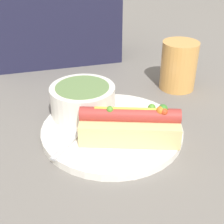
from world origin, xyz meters
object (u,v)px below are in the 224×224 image
(hot_dog, at_px, (130,125))
(drinking_glass, at_px, (179,66))
(soup_bowl, at_px, (83,99))
(spoon, at_px, (92,120))

(hot_dog, distance_m, drinking_glass, 0.24)
(soup_bowl, bearing_deg, spoon, -74.89)
(spoon, height_order, drinking_glass, drinking_glass)
(soup_bowl, bearing_deg, hot_dog, -58.17)
(soup_bowl, xyz_separation_m, spoon, (0.01, -0.03, -0.03))
(hot_dog, xyz_separation_m, soup_bowl, (-0.06, 0.10, 0.01))
(hot_dog, bearing_deg, soup_bowl, 139.94)
(hot_dog, relative_size, soup_bowl, 1.46)
(soup_bowl, relative_size, drinking_glass, 1.12)
(drinking_glass, bearing_deg, spoon, -153.24)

